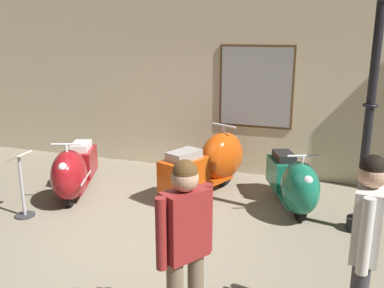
{
  "coord_description": "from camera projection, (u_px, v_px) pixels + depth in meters",
  "views": [
    {
      "loc": [
        2.3,
        -4.23,
        2.58
      ],
      "look_at": [
        0.21,
        1.87,
        0.84
      ],
      "focal_mm": 39.46,
      "sensor_mm": 36.0,
      "label": 1
    }
  ],
  "objects": [
    {
      "name": "visitor_0",
      "position": [
        185.0,
        241.0,
        3.39
      ],
      "size": [
        0.39,
        0.48,
        1.63
      ],
      "rotation": [
        0.0,
        0.0,
        2.57
      ],
      "color": "black",
      "rests_on": "ground"
    },
    {
      "name": "lamppost",
      "position": [
        373.0,
        80.0,
        5.11
      ],
      "size": [
        0.34,
        0.34,
        3.25
      ],
      "color": "black",
      "rests_on": "ground"
    },
    {
      "name": "scooter_1",
      "position": [
        211.0,
        162.0,
        6.9
      ],
      "size": [
        1.15,
        1.82,
        1.08
      ],
      "rotation": [
        0.0,
        0.0,
        1.17
      ],
      "color": "black",
      "rests_on": "ground"
    },
    {
      "name": "scooter_2",
      "position": [
        294.0,
        184.0,
        6.11
      ],
      "size": [
        1.02,
        1.61,
        0.96
      ],
      "rotation": [
        0.0,
        0.0,
        -1.17
      ],
      "color": "black",
      "rests_on": "ground"
    },
    {
      "name": "showroom_back_wall",
      "position": [
        213.0,
        82.0,
        7.75
      ],
      "size": [
        18.0,
        0.63,
        3.32
      ],
      "color": "beige",
      "rests_on": "ground"
    },
    {
      "name": "visitor_1",
      "position": [
        365.0,
        240.0,
        3.35
      ],
      "size": [
        0.29,
        0.57,
        1.68
      ],
      "rotation": [
        0.0,
        0.0,
        3.05
      ],
      "color": "black",
      "rests_on": "ground"
    },
    {
      "name": "info_stanchion",
      "position": [
        22.0,
        191.0,
        5.96
      ],
      "size": [
        0.28,
        0.33,
        0.96
      ],
      "color": "#333338",
      "rests_on": "ground"
    },
    {
      "name": "ground_plane",
      "position": [
        128.0,
        244.0,
        5.26
      ],
      "size": [
        60.0,
        60.0,
        0.0
      ],
      "primitive_type": "plane",
      "color": "gray"
    },
    {
      "name": "scooter_0",
      "position": [
        73.0,
        171.0,
        6.6
      ],
      "size": [
        0.99,
        1.66,
        0.98
      ],
      "rotation": [
        0.0,
        0.0,
        -1.21
      ],
      "color": "black",
      "rests_on": "ground"
    }
  ]
}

